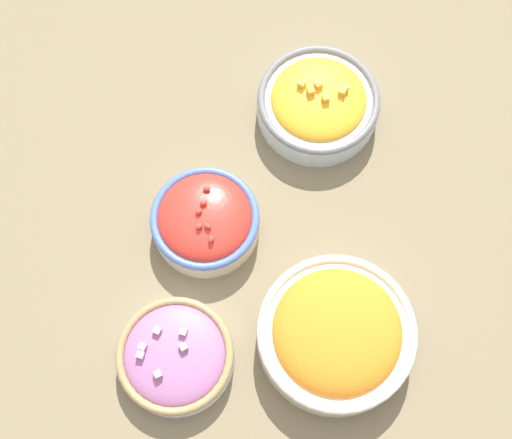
{
  "coord_description": "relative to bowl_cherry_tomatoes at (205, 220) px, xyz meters",
  "views": [
    {
      "loc": [
        0.35,
        -0.01,
        1.01
      ],
      "look_at": [
        0.0,
        0.0,
        0.03
      ],
      "focal_mm": 50.0,
      "sensor_mm": 36.0,
      "label": 1
    }
  ],
  "objects": [
    {
      "name": "bowl_cherry_tomatoes",
      "position": [
        0.0,
        0.0,
        0.0
      ],
      "size": [
        0.16,
        0.16,
        0.07
      ],
      "color": "beige",
      "rests_on": "ground_plane"
    },
    {
      "name": "bowl_carrots",
      "position": [
        0.17,
        0.18,
        0.01
      ],
      "size": [
        0.22,
        0.22,
        0.08
      ],
      "color": "beige",
      "rests_on": "ground_plane"
    },
    {
      "name": "ground_plane",
      "position": [
        0.0,
        0.07,
        -0.03
      ],
      "size": [
        3.0,
        3.0,
        0.0
      ],
      "primitive_type": "plane",
      "color": "#75664C"
    },
    {
      "name": "bowl_squash",
      "position": [
        -0.19,
        0.18,
        -0.0
      ],
      "size": [
        0.19,
        0.19,
        0.07
      ],
      "color": "#B2C1CC",
      "rests_on": "ground_plane"
    },
    {
      "name": "bowl_red_onion",
      "position": [
        0.2,
        -0.04,
        -0.01
      ],
      "size": [
        0.16,
        0.16,
        0.06
      ],
      "color": "silver",
      "rests_on": "ground_plane"
    }
  ]
}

